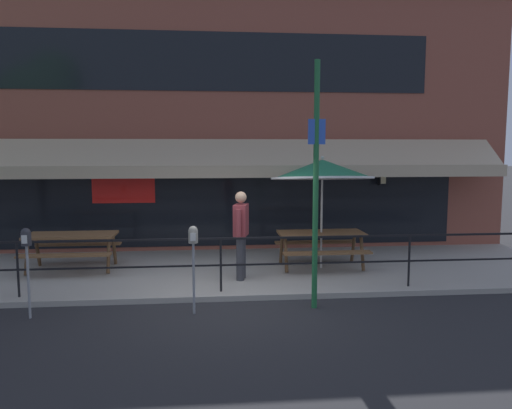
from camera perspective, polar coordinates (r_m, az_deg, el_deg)
ground_plane at (r=8.76m, az=-3.96°, el=-11.05°), size 120.00×120.00×0.00m
patio_deck at (r=10.67m, az=-4.27°, el=-7.56°), size 15.00×4.00×0.10m
restaurant_building at (r=12.59m, az=-4.63°, el=9.71°), size 15.00×1.60×6.73m
patio_railing at (r=8.85m, az=-4.05°, el=-5.52°), size 13.84×0.04×0.97m
picnic_table_left at (r=11.05m, az=-20.32°, el=-3.99°), size 1.80×1.42×0.76m
picnic_table_centre at (r=10.67m, az=7.44°, el=-3.99°), size 1.80×1.42×0.76m
patio_umbrella_centre at (r=10.49m, az=7.58°, el=3.94°), size 2.14×2.14×2.38m
pedestrian_walking at (r=9.61m, az=-1.73°, el=-2.98°), size 0.33×0.60×1.71m
parking_meter_near at (r=8.43m, az=-24.75°, el=-4.30°), size 0.15×0.16×1.42m
parking_meter_far at (r=7.93m, az=-7.19°, el=-4.40°), size 0.15×0.16×1.42m
street_sign_pole at (r=8.11m, az=6.85°, el=2.41°), size 0.28×0.09×4.02m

